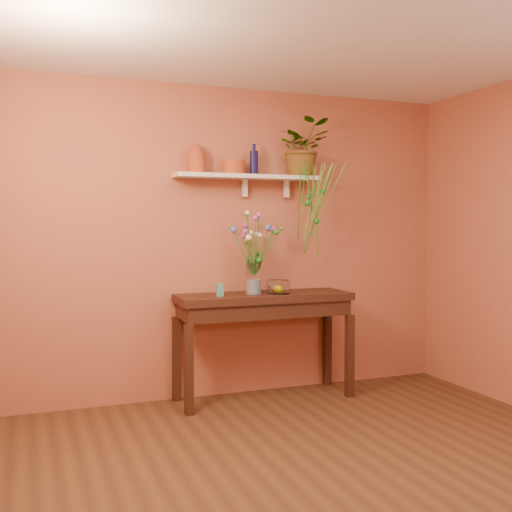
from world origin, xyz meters
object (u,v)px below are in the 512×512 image
object	(u,v)px
glass_vase	(254,281)
bouquet	(256,238)
blue_bottle	(254,162)
glass_bowl	(279,287)
terracotta_jug	(196,159)
spider_plant	(303,148)
sideboard	(264,309)

from	to	relation	value
glass_vase	bouquet	world-z (taller)	bouquet
blue_bottle	glass_bowl	distance (m)	1.11
terracotta_jug	bouquet	xyz separation A→B (m)	(0.48, -0.15, -0.66)
terracotta_jug	glass_bowl	distance (m)	1.29
glass_vase	bouquet	distance (m)	0.36
terracotta_jug	spider_plant	bearing A→B (deg)	-2.37
terracotta_jug	spider_plant	distance (m)	0.98
sideboard	terracotta_jug	distance (m)	1.40
sideboard	blue_bottle	distance (m)	1.27
bouquet	blue_bottle	bearing A→B (deg)	76.87
terracotta_jug	glass_bowl	size ratio (longest dim) A/B	1.28
sideboard	glass_vase	world-z (taller)	glass_vase
glass_bowl	terracotta_jug	bearing A→B (deg)	163.14
spider_plant	bouquet	xyz separation A→B (m)	(-0.49, -0.11, -0.80)
blue_bottle	glass_bowl	world-z (taller)	blue_bottle
bouquet	glass_bowl	distance (m)	0.47
sideboard	spider_plant	distance (m)	1.47
blue_bottle	glass_vase	size ratio (longest dim) A/B	1.01
spider_plant	terracotta_jug	bearing A→B (deg)	177.63
glass_vase	glass_bowl	bearing A→B (deg)	-9.46
sideboard	terracotta_jug	size ratio (longest dim) A/B	6.10
spider_plant	glass_bowl	bearing A→B (deg)	-151.45
glass_vase	sideboard	bearing A→B (deg)	7.73
sideboard	terracotta_jug	bearing A→B (deg)	164.55
spider_plant	bouquet	distance (m)	0.94
bouquet	sideboard	bearing A→B (deg)	-6.10
spider_plant	bouquet	bearing A→B (deg)	-167.79
glass_bowl	bouquet	bearing A→B (deg)	162.93
spider_plant	sideboard	bearing A→B (deg)	-164.80
spider_plant	glass_bowl	distance (m)	1.27
sideboard	bouquet	xyz separation A→B (m)	(-0.07, 0.01, 0.61)
blue_bottle	spider_plant	distance (m)	0.48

